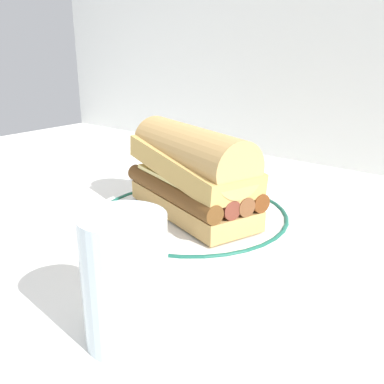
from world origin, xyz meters
TOP-DOWN VIEW (x-y plane):
  - ground_plane at (0.00, 0.00)m, footprint 1.50×1.50m
  - wall_back at (0.00, 0.42)m, footprint 1.50×0.02m
  - plate at (0.02, 0.01)m, footprint 0.29×0.29m
  - sausage_sandwich at (0.02, 0.01)m, footprint 0.23×0.16m
  - drinking_glass at (0.14, -0.22)m, footprint 0.07×0.07m

SIDE VIEW (x-z plane):
  - ground_plane at x=0.00m, z-range 0.00..0.00m
  - plate at x=0.02m, z-range 0.00..0.02m
  - drinking_glass at x=0.14m, z-range -0.01..0.11m
  - sausage_sandwich at x=0.02m, z-range 0.01..0.14m
  - wall_back at x=0.00m, z-range 0.00..0.60m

